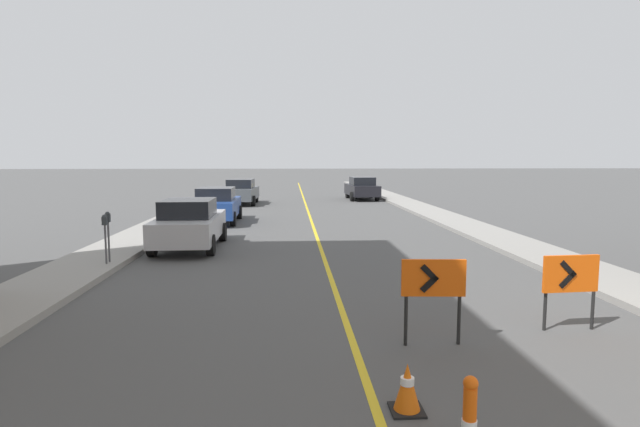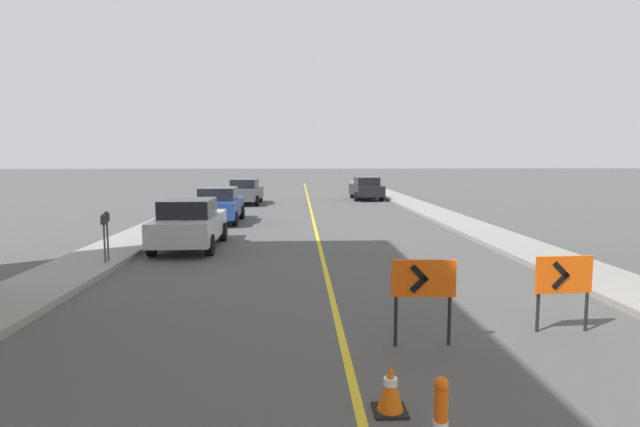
{
  "view_description": "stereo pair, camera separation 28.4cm",
  "coord_description": "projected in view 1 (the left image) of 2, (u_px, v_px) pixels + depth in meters",
  "views": [
    {
      "loc": [
        -0.97,
        7.91,
        2.87
      ],
      "look_at": [
        0.05,
        24.82,
        1.0
      ],
      "focal_mm": 28.0,
      "sensor_mm": 36.0,
      "label": 1
    },
    {
      "loc": [
        -0.68,
        7.89,
        2.87
      ],
      "look_at": [
        0.05,
        24.82,
        1.0
      ],
      "focal_mm": 28.0,
      "sensor_mm": 36.0,
      "label": 2
    }
  ],
  "objects": [
    {
      "name": "lane_stripe",
      "position": [
        309.0,
        214.0,
        25.71
      ],
      "size": [
        0.12,
        66.89,
        0.01
      ],
      "color": "gold",
      "rests_on": "ground_plane"
    },
    {
      "name": "sidewalk_left",
      "position": [
        184.0,
        214.0,
        25.33
      ],
      "size": [
        1.91,
        66.89,
        0.15
      ],
      "color": "gray",
      "rests_on": "ground_plane"
    },
    {
      "name": "sidewalk_right",
      "position": [
        430.0,
        212.0,
        26.08
      ],
      "size": [
        1.91,
        66.89,
        0.15
      ],
      "color": "gray",
      "rests_on": "ground_plane"
    },
    {
      "name": "traffic_cone_third",
      "position": [
        407.0,
        388.0,
        5.66
      ],
      "size": [
        0.38,
        0.38,
        0.56
      ],
      "color": "black",
      "rests_on": "ground_plane"
    },
    {
      "name": "arrow_barricade_primary",
      "position": [
        433.0,
        283.0,
        7.62
      ],
      "size": [
        0.98,
        0.13,
        1.34
      ],
      "rotation": [
        0.0,
        0.0,
        -0.07
      ],
      "color": "#EF560C",
      "rests_on": "ground_plane"
    },
    {
      "name": "arrow_barricade_secondary",
      "position": [
        571.0,
        277.0,
        8.31
      ],
      "size": [
        0.98,
        0.13,
        1.28
      ],
      "rotation": [
        0.0,
        0.0,
        0.07
      ],
      "color": "#EF560C",
      "rests_on": "ground_plane"
    },
    {
      "name": "parked_car_curb_near",
      "position": [
        190.0,
        224.0,
        15.93
      ],
      "size": [
        1.94,
        4.33,
        1.59
      ],
      "rotation": [
        0.0,
        0.0,
        0.02
      ],
      "color": "#B7B7BC",
      "rests_on": "ground_plane"
    },
    {
      "name": "parked_car_curb_mid",
      "position": [
        217.0,
        205.0,
        22.34
      ],
      "size": [
        1.94,
        4.33,
        1.59
      ],
      "rotation": [
        0.0,
        0.0,
        0.02
      ],
      "color": "navy",
      "rests_on": "ground_plane"
    },
    {
      "name": "parked_car_curb_far",
      "position": [
        241.0,
        192.0,
        31.31
      ],
      "size": [
        2.01,
        4.38,
        1.59
      ],
      "rotation": [
        0.0,
        0.0,
        -0.05
      ],
      "color": "#474C51",
      "rests_on": "ground_plane"
    },
    {
      "name": "parked_car_opposite_side",
      "position": [
        362.0,
        188.0,
        34.88
      ],
      "size": [
        2.02,
        4.39,
        1.59
      ],
      "rotation": [
        0.0,
        0.0,
        0.05
      ],
      "color": "black",
      "rests_on": "ground_plane"
    },
    {
      "name": "parking_meter_near_curb",
      "position": [
        108.0,
        226.0,
        13.08
      ],
      "size": [
        0.12,
        0.11,
        1.34
      ],
      "color": "#4C4C51",
      "rests_on": "sidewalk_left"
    },
    {
      "name": "parking_meter_far_curb",
      "position": [
        105.0,
        229.0,
        12.86
      ],
      "size": [
        0.12,
        0.11,
        1.29
      ],
      "color": "#4C4C51",
      "rests_on": "sidewalk_left"
    }
  ]
}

